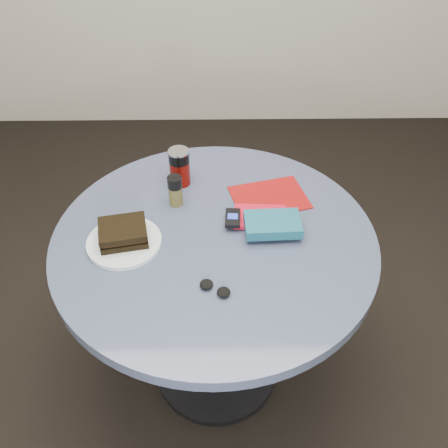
{
  "coord_description": "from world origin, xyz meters",
  "views": [
    {
      "loc": [
        0.01,
        -1.12,
        1.8
      ],
      "look_at": [
        0.03,
        0.0,
        0.8
      ],
      "focal_mm": 40.0,
      "sensor_mm": 36.0,
      "label": 1
    }
  ],
  "objects_px": {
    "red_book": "(261,217)",
    "novel": "(273,224)",
    "pepper_grinder": "(175,190)",
    "soda_can": "(180,167)",
    "mp3_player": "(233,218)",
    "table": "(215,272)",
    "magazine": "(269,197)",
    "headphones": "(215,288)",
    "sandwich": "(123,233)",
    "plate": "(124,242)"
  },
  "relations": [
    {
      "from": "pepper_grinder",
      "to": "magazine",
      "type": "relative_size",
      "value": 0.44
    },
    {
      "from": "sandwich",
      "to": "red_book",
      "type": "distance_m",
      "value": 0.43
    },
    {
      "from": "plate",
      "to": "soda_can",
      "type": "xyz_separation_m",
      "value": [
        0.15,
        0.3,
        0.06
      ]
    },
    {
      "from": "red_book",
      "to": "magazine",
      "type": "bearing_deg",
      "value": 74.37
    },
    {
      "from": "soda_can",
      "to": "mp3_player",
      "type": "bearing_deg",
      "value": -51.16
    },
    {
      "from": "sandwich",
      "to": "mp3_player",
      "type": "xyz_separation_m",
      "value": [
        0.33,
        0.08,
        -0.01
      ]
    },
    {
      "from": "red_book",
      "to": "novel",
      "type": "relative_size",
      "value": 0.97
    },
    {
      "from": "red_book",
      "to": "table",
      "type": "bearing_deg",
      "value": -149.73
    },
    {
      "from": "pepper_grinder",
      "to": "headphones",
      "type": "distance_m",
      "value": 0.4
    },
    {
      "from": "headphones",
      "to": "sandwich",
      "type": "bearing_deg",
      "value": 144.26
    },
    {
      "from": "pepper_grinder",
      "to": "magazine",
      "type": "bearing_deg",
      "value": 4.75
    },
    {
      "from": "sandwich",
      "to": "mp3_player",
      "type": "bearing_deg",
      "value": 13.31
    },
    {
      "from": "table",
      "to": "mp3_player",
      "type": "xyz_separation_m",
      "value": [
        0.06,
        0.06,
        0.19
      ]
    },
    {
      "from": "plate",
      "to": "mp3_player",
      "type": "distance_m",
      "value": 0.34
    },
    {
      "from": "soda_can",
      "to": "headphones",
      "type": "bearing_deg",
      "value": -76.39
    },
    {
      "from": "sandwich",
      "to": "magazine",
      "type": "xyz_separation_m",
      "value": [
        0.46,
        0.21,
        -0.04
      ]
    },
    {
      "from": "red_book",
      "to": "novel",
      "type": "height_order",
      "value": "novel"
    },
    {
      "from": "magazine",
      "to": "mp3_player",
      "type": "bearing_deg",
      "value": -149.0
    },
    {
      "from": "plate",
      "to": "magazine",
      "type": "relative_size",
      "value": 0.93
    },
    {
      "from": "table",
      "to": "magazine",
      "type": "xyz_separation_m",
      "value": [
        0.18,
        0.18,
        0.17
      ]
    },
    {
      "from": "sandwich",
      "to": "pepper_grinder",
      "type": "distance_m",
      "value": 0.23
    },
    {
      "from": "red_book",
      "to": "soda_can",
      "type": "bearing_deg",
      "value": 146.31
    },
    {
      "from": "red_book",
      "to": "sandwich",
      "type": "bearing_deg",
      "value": -163.74
    },
    {
      "from": "sandwich",
      "to": "soda_can",
      "type": "relative_size",
      "value": 1.21
    },
    {
      "from": "soda_can",
      "to": "magazine",
      "type": "distance_m",
      "value": 0.32
    },
    {
      "from": "mp3_player",
      "to": "headphones",
      "type": "height_order",
      "value": "mp3_player"
    },
    {
      "from": "mp3_player",
      "to": "headphones",
      "type": "distance_m",
      "value": 0.28
    },
    {
      "from": "table",
      "to": "novel",
      "type": "bearing_deg",
      "value": 4.52
    },
    {
      "from": "novel",
      "to": "headphones",
      "type": "bearing_deg",
      "value": -129.57
    },
    {
      "from": "red_book",
      "to": "headphones",
      "type": "distance_m",
      "value": 0.33
    },
    {
      "from": "plate",
      "to": "red_book",
      "type": "distance_m",
      "value": 0.43
    },
    {
      "from": "sandwich",
      "to": "magazine",
      "type": "distance_m",
      "value": 0.5
    },
    {
      "from": "plate",
      "to": "sandwich",
      "type": "distance_m",
      "value": 0.03
    },
    {
      "from": "table",
      "to": "red_book",
      "type": "bearing_deg",
      "value": 27.12
    },
    {
      "from": "magazine",
      "to": "novel",
      "type": "height_order",
      "value": "novel"
    },
    {
      "from": "plate",
      "to": "novel",
      "type": "xyz_separation_m",
      "value": [
        0.45,
        0.04,
        0.03
      ]
    },
    {
      "from": "soda_can",
      "to": "mp3_player",
      "type": "xyz_separation_m",
      "value": [
        0.18,
        -0.22,
        -0.04
      ]
    },
    {
      "from": "pepper_grinder",
      "to": "novel",
      "type": "xyz_separation_m",
      "value": [
        0.3,
        -0.14,
        -0.02
      ]
    },
    {
      "from": "pepper_grinder",
      "to": "magazine",
      "type": "height_order",
      "value": "pepper_grinder"
    },
    {
      "from": "magazine",
      "to": "mp3_player",
      "type": "xyz_separation_m",
      "value": [
        -0.13,
        -0.13,
        0.02
      ]
    },
    {
      "from": "plate",
      "to": "mp3_player",
      "type": "relative_size",
      "value": 2.67
    },
    {
      "from": "pepper_grinder",
      "to": "soda_can",
      "type": "bearing_deg",
      "value": 85.66
    },
    {
      "from": "soda_can",
      "to": "novel",
      "type": "distance_m",
      "value": 0.39
    },
    {
      "from": "novel",
      "to": "soda_can",
      "type": "bearing_deg",
      "value": 136.31
    },
    {
      "from": "pepper_grinder",
      "to": "magazine",
      "type": "xyz_separation_m",
      "value": [
        0.31,
        0.03,
        -0.05
      ]
    },
    {
      "from": "table",
      "to": "mp3_player",
      "type": "relative_size",
      "value": 11.87
    },
    {
      "from": "soda_can",
      "to": "pepper_grinder",
      "type": "height_order",
      "value": "soda_can"
    },
    {
      "from": "table",
      "to": "magazine",
      "type": "relative_size",
      "value": 4.12
    },
    {
      "from": "mp3_player",
      "to": "headphones",
      "type": "bearing_deg",
      "value": -101.48
    },
    {
      "from": "pepper_grinder",
      "to": "magazine",
      "type": "distance_m",
      "value": 0.32
    }
  ]
}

